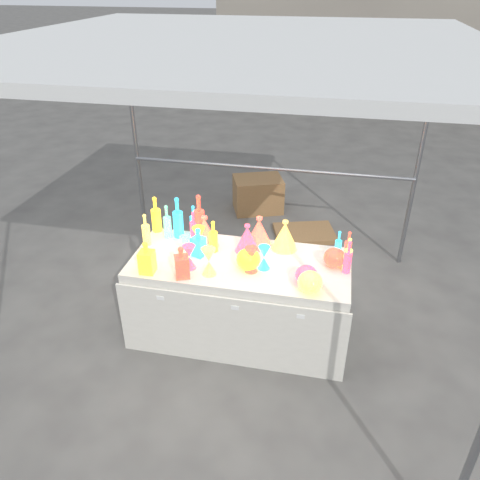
% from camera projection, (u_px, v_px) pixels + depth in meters
% --- Properties ---
extents(ground, '(80.00, 80.00, 0.00)m').
position_uv_depth(ground, '(240.00, 331.00, 4.23)').
color(ground, slate).
rests_on(ground, ground).
extents(canopy_tent, '(3.15, 3.15, 2.46)m').
position_uv_depth(canopy_tent, '(240.00, 49.00, 3.04)').
color(canopy_tent, gray).
rests_on(canopy_tent, ground).
extents(display_table, '(1.84, 0.83, 0.75)m').
position_uv_depth(display_table, '(240.00, 298.00, 4.03)').
color(display_table, silver).
rests_on(display_table, ground).
extents(cardboard_box_closed, '(0.75, 0.65, 0.46)m').
position_uv_depth(cardboard_box_closed, '(258.00, 194.00, 6.26)').
color(cardboard_box_closed, '#986F45').
rests_on(cardboard_box_closed, ground).
extents(cardboard_box_flat, '(0.83, 0.70, 0.06)m').
position_uv_depth(cardboard_box_flat, '(305.00, 233.00, 5.73)').
color(cardboard_box_flat, '#986F45').
rests_on(cardboard_box_flat, ground).
extents(bottle_0, '(0.11, 0.11, 0.34)m').
position_uv_depth(bottle_0, '(156.00, 214.00, 4.22)').
color(bottle_0, red).
rests_on(bottle_0, display_table).
extents(bottle_1, '(0.07, 0.07, 0.29)m').
position_uv_depth(bottle_1, '(194.00, 220.00, 4.16)').
color(bottle_1, '#1B7B16').
rests_on(bottle_1, display_table).
extents(bottle_2, '(0.11, 0.11, 0.42)m').
position_uv_depth(bottle_2, '(199.00, 217.00, 4.08)').
color(bottle_2, orange).
rests_on(bottle_2, display_table).
extents(bottle_3, '(0.09, 0.09, 0.27)m').
position_uv_depth(bottle_3, '(194.00, 226.00, 4.10)').
color(bottle_3, '#2230CA').
rests_on(bottle_3, display_table).
extents(bottle_4, '(0.09, 0.09, 0.29)m').
position_uv_depth(bottle_4, '(146.00, 229.00, 4.02)').
color(bottle_4, '#116E6B').
rests_on(bottle_4, display_table).
extents(bottle_5, '(0.08, 0.08, 0.32)m').
position_uv_depth(bottle_5, '(167.00, 222.00, 4.11)').
color(bottle_5, '#BC256D').
rests_on(bottle_5, display_table).
extents(bottle_6, '(0.09, 0.09, 0.29)m').
position_uv_depth(bottle_6, '(213.00, 236.00, 3.92)').
color(bottle_6, red).
rests_on(bottle_6, display_table).
extents(bottle_7, '(0.09, 0.09, 0.38)m').
position_uv_depth(bottle_7, '(178.00, 217.00, 4.11)').
color(bottle_7, '#1B7B16').
rests_on(bottle_7, display_table).
extents(decanter_0, '(0.12, 0.12, 0.28)m').
position_uv_depth(decanter_0, '(147.00, 257.00, 3.64)').
color(decanter_0, red).
rests_on(decanter_0, display_table).
extents(decanter_1, '(0.14, 0.14, 0.27)m').
position_uv_depth(decanter_1, '(182.00, 262.00, 3.59)').
color(decanter_1, orange).
rests_on(decanter_1, display_table).
extents(decanter_2, '(0.13, 0.13, 0.26)m').
position_uv_depth(decanter_2, '(198.00, 242.00, 3.87)').
color(decanter_2, '#1B7B16').
rests_on(decanter_2, display_table).
extents(hourglass_0, '(0.11, 0.11, 0.21)m').
position_uv_depth(hourglass_0, '(251.00, 260.00, 3.67)').
color(hourglass_0, orange).
rests_on(hourglass_0, display_table).
extents(hourglass_1, '(0.11, 0.11, 0.21)m').
position_uv_depth(hourglass_1, '(189.00, 257.00, 3.71)').
color(hourglass_1, '#2230CA').
rests_on(hourglass_1, display_table).
extents(hourglass_2, '(0.14, 0.14, 0.23)m').
position_uv_depth(hourglass_2, '(209.00, 261.00, 3.63)').
color(hourglass_2, '#116E6B').
rests_on(hourglass_2, display_table).
extents(hourglass_3, '(0.11, 0.11, 0.20)m').
position_uv_depth(hourglass_3, '(186.00, 247.00, 3.85)').
color(hourglass_3, '#BC256D').
rests_on(hourglass_3, display_table).
extents(hourglass_4, '(0.14, 0.14, 0.22)m').
position_uv_depth(hourglass_4, '(199.00, 239.00, 3.94)').
color(hourglass_4, red).
rests_on(hourglass_4, display_table).
extents(hourglass_5, '(0.13, 0.13, 0.20)m').
position_uv_depth(hourglass_5, '(264.00, 258.00, 3.71)').
color(hourglass_5, '#1B7B16').
rests_on(hourglass_5, display_table).
extents(globe_0, '(0.21, 0.21, 0.16)m').
position_uv_depth(globe_0, '(248.00, 260.00, 3.72)').
color(globe_0, red).
rests_on(globe_0, display_table).
extents(globe_1, '(0.22, 0.22, 0.15)m').
position_uv_depth(globe_1, '(310.00, 283.00, 3.45)').
color(globe_1, '#116E6B').
rests_on(globe_1, display_table).
extents(globe_2, '(0.21, 0.21, 0.14)m').
position_uv_depth(globe_2, '(334.00, 259.00, 3.75)').
color(globe_2, orange).
rests_on(globe_2, display_table).
extents(globe_3, '(0.21, 0.21, 0.14)m').
position_uv_depth(globe_3, '(306.00, 276.00, 3.54)').
color(globe_3, '#2230CA').
rests_on(globe_3, display_table).
extents(lampshade_0, '(0.32, 0.32, 0.28)m').
position_uv_depth(lampshade_0, '(205.00, 231.00, 4.00)').
color(lampshade_0, yellow).
rests_on(lampshade_0, display_table).
extents(lampshade_1, '(0.26, 0.26, 0.28)m').
position_uv_depth(lampshade_1, '(259.00, 232.00, 4.00)').
color(lampshade_1, yellow).
rests_on(lampshade_1, display_table).
extents(lampshade_2, '(0.28, 0.28, 0.25)m').
position_uv_depth(lampshade_2, '(247.00, 238.00, 3.94)').
color(lampshade_2, '#2230CA').
rests_on(lampshade_2, display_table).
extents(lampshade_3, '(0.28, 0.28, 0.26)m').
position_uv_depth(lampshade_3, '(285.00, 235.00, 3.96)').
color(lampshade_3, '#116E6B').
rests_on(lampshade_3, display_table).
extents(bottle_8, '(0.06, 0.06, 0.25)m').
position_uv_depth(bottle_8, '(338.00, 244.00, 3.84)').
color(bottle_8, '#1B7B16').
rests_on(bottle_8, display_table).
extents(bottle_9, '(0.08, 0.08, 0.26)m').
position_uv_depth(bottle_9, '(348.00, 246.00, 3.81)').
color(bottle_9, orange).
rests_on(bottle_9, display_table).
extents(bottle_10, '(0.08, 0.08, 0.28)m').
position_uv_depth(bottle_10, '(348.00, 257.00, 3.64)').
color(bottle_10, '#2230CA').
rests_on(bottle_10, display_table).
extents(bottle_11, '(0.08, 0.08, 0.30)m').
position_uv_depth(bottle_11, '(348.00, 254.00, 3.66)').
color(bottle_11, '#116E6B').
rests_on(bottle_11, display_table).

